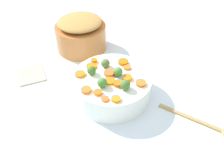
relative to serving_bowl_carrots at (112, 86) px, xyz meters
The scene contains 25 objects.
tabletop 0.06m from the serving_bowl_carrots, 31.99° to the right, with size 2.40×2.40×0.02m, color white.
serving_bowl_carrots is the anchor object (origin of this frame).
metal_pot 0.36m from the serving_bowl_carrots, ahead, with size 0.24×0.24×0.12m, color #C47538.
stuffing_mound 0.37m from the serving_bowl_carrots, ahead, with size 0.21×0.21×0.04m, color #C08B47.
carrot_slice_0 0.13m from the serving_bowl_carrots, 58.08° to the left, with size 0.04×0.04×0.01m, color orange.
carrot_slice_1 0.10m from the serving_bowl_carrots, 55.68° to the right, with size 0.04×0.04×0.01m, color orange.
carrot_slice_2 0.13m from the serving_bowl_carrots, 141.66° to the left, with size 0.03×0.03×0.01m, color orange.
carrot_slice_3 0.11m from the serving_bowl_carrots, 124.57° to the left, with size 0.03×0.03×0.01m, color orange.
carrot_slice_4 0.11m from the serving_bowl_carrots, 26.37° to the left, with size 0.04×0.04×0.01m, color orange.
carrot_slice_5 0.09m from the serving_bowl_carrots, 76.54° to the right, with size 0.03×0.03×0.01m, color orange.
carrot_slice_6 0.06m from the serving_bowl_carrots, ahead, with size 0.04×0.04×0.01m, color orange.
carrot_slice_7 0.07m from the serving_bowl_carrots, behind, with size 0.03×0.03×0.01m, color orange.
carrot_slice_8 0.08m from the serving_bowl_carrots, 129.77° to the right, with size 0.03×0.03×0.01m, color orange.
carrot_slice_9 0.13m from the serving_bowl_carrots, 103.28° to the left, with size 0.04×0.04×0.01m, color orange.
carrot_slice_10 0.12m from the serving_bowl_carrots, 139.22° to the right, with size 0.04×0.04×0.01m, color orange.
carrot_slice_11 0.06m from the serving_bowl_carrots, 136.58° to the left, with size 0.04×0.04×0.01m, color orange.
carrot_slice_12 0.12m from the serving_bowl_carrots, 10.89° to the left, with size 0.02×0.02×0.01m, color orange.
carrot_slice_13 0.13m from the serving_bowl_carrots, 158.87° to the left, with size 0.03×0.03×0.01m, color orange.
brussels_sprout_0 0.09m from the serving_bowl_carrots, 119.54° to the left, with size 0.03×0.03×0.03m, color #458530.
brussels_sprout_1 0.09m from the serving_bowl_carrots, ahead, with size 0.03×0.03×0.03m, color #5A7839.
brussels_sprout_2 0.10m from the serving_bowl_carrots, 49.89° to the left, with size 0.03×0.03×0.03m, color #45782C.
brussels_sprout_3 0.10m from the serving_bowl_carrots, 169.05° to the right, with size 0.04×0.04×0.04m, color #4C752F.
brussels_sprout_4 0.07m from the serving_bowl_carrots, 100.01° to the right, with size 0.04×0.04×0.04m, color #4E8737.
wooden_spoon 0.37m from the serving_bowl_carrots, 142.63° to the right, with size 0.25×0.17×0.01m.
dish_towel 0.37m from the serving_bowl_carrots, 43.63° to the left, with size 0.12×0.11×0.01m, color beige.
Camera 1 is at (-0.61, 0.31, 0.68)m, focal length 38.38 mm.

